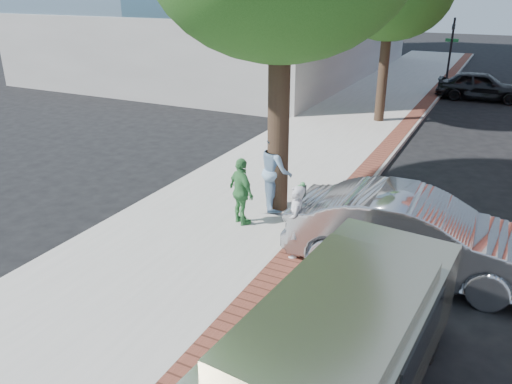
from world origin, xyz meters
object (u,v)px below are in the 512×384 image
Objects in this scene: person_gray at (295,222)px; sedan_silver at (414,235)px; bg_car at (481,86)px; person_officer at (276,170)px; person_green at (241,192)px; parking_meter at (300,202)px; van at (348,338)px.

person_gray reaches higher than sedan_silver.
person_officer is at bearing 166.24° from bg_car.
person_green is 3.96m from sedan_silver.
person_officer is at bearing -74.18° from person_green.
sedan_silver is (3.62, -1.36, -0.33)m from person_officer.
person_green is 0.38× the size of bg_car.
person_officer reaches higher than parking_meter.
person_officer is 17.52m from bg_car.
person_gray is at bearing -82.53° from parking_meter.
van is at bearing 175.91° from sedan_silver.
bg_car is at bearing -70.57° from person_green.
person_officer is (-1.37, 2.07, 0.22)m from person_gray.
person_green is at bearing 138.53° from van.
van is at bearing 164.90° from person_green.
person_officer is 1.27m from person_green.
parking_meter is 0.35× the size of bg_car.
parking_meter is 2.14m from person_officer.
person_green is at bearing 86.58° from sedan_silver.
person_gray is 2.49m from person_officer.
person_gray is at bearing 171.46° from bg_car.
person_officer is at bearing 68.13° from sedan_silver.
person_gray is (0.05, -0.38, -0.28)m from parking_meter.
parking_meter reaches higher than bg_car.
person_green is 18.77m from bg_car.
person_green reaches higher than bg_car.
person_green reaches higher than sedan_silver.
person_officer is 6.22m from van.
sedan_silver is 18.52m from bg_car.
bg_car is at bearing -41.65° from person_officer.
person_green is (-1.66, 0.47, -0.24)m from parking_meter.
person_officer reaches higher than person_green.
person_officer is at bearing 128.05° from parking_meter.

